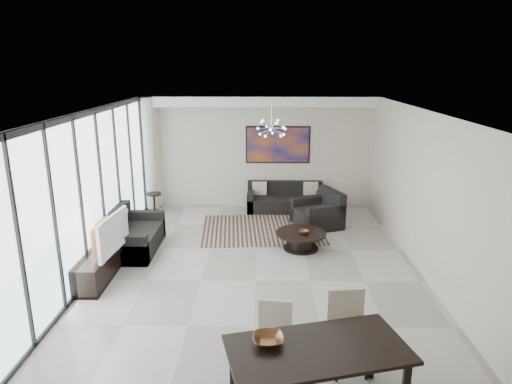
{
  "coord_description": "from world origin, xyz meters",
  "views": [
    {
      "loc": [
        0.13,
        -7.29,
        3.67
      ],
      "look_at": [
        -0.02,
        1.34,
        1.25
      ],
      "focal_mm": 32.0,
      "sensor_mm": 36.0,
      "label": 1
    }
  ],
  "objects_px": {
    "sofa_main": "(285,201)",
    "tv_console": "(100,266)",
    "dining_table": "(318,355)",
    "television": "(107,234)",
    "coffee_table": "(301,239)"
  },
  "relations": [
    {
      "from": "sofa_main",
      "to": "tv_console",
      "type": "xyz_separation_m",
      "value": [
        -3.46,
        -4.01,
        0.01
      ]
    },
    {
      "from": "dining_table",
      "to": "sofa_main",
      "type": "bearing_deg",
      "value": 90.13
    },
    {
      "from": "television",
      "to": "dining_table",
      "type": "relative_size",
      "value": 0.56
    },
    {
      "from": "coffee_table",
      "to": "dining_table",
      "type": "relative_size",
      "value": 0.5
    },
    {
      "from": "tv_console",
      "to": "dining_table",
      "type": "relative_size",
      "value": 0.76
    },
    {
      "from": "sofa_main",
      "to": "television",
      "type": "relative_size",
      "value": 1.68
    },
    {
      "from": "coffee_table",
      "to": "television",
      "type": "xyz_separation_m",
      "value": [
        -3.51,
        -1.36,
        0.62
      ]
    },
    {
      "from": "television",
      "to": "dining_table",
      "type": "height_order",
      "value": "television"
    },
    {
      "from": "tv_console",
      "to": "television",
      "type": "height_order",
      "value": "television"
    },
    {
      "from": "sofa_main",
      "to": "dining_table",
      "type": "relative_size",
      "value": 0.94
    },
    {
      "from": "sofa_main",
      "to": "tv_console",
      "type": "bearing_deg",
      "value": -130.78
    },
    {
      "from": "television",
      "to": "dining_table",
      "type": "bearing_deg",
      "value": -128.42
    },
    {
      "from": "coffee_table",
      "to": "tv_console",
      "type": "bearing_deg",
      "value": -158.88
    },
    {
      "from": "coffee_table",
      "to": "television",
      "type": "relative_size",
      "value": 0.89
    },
    {
      "from": "tv_console",
      "to": "television",
      "type": "relative_size",
      "value": 1.35
    }
  ]
}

